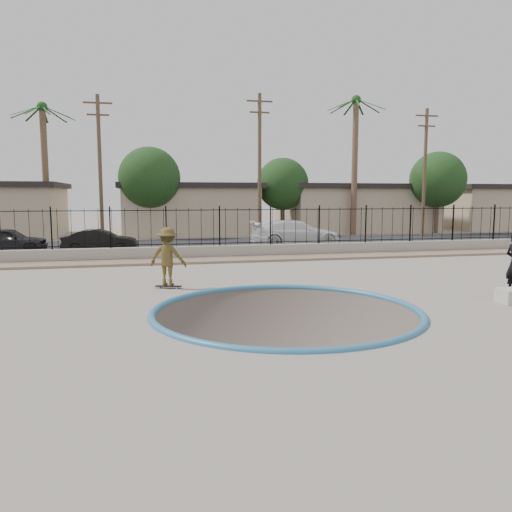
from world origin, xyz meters
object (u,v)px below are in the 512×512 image
object	(u,v)px
skateboard	(168,286)
car_c	(296,233)
skater	(168,259)
car_d	(301,234)
car_a	(7,240)
car_b	(100,241)

from	to	relation	value
skateboard	car_c	bearing A→B (deg)	73.17
skater	car_d	bearing A→B (deg)	-100.56
skater	car_a	world-z (taller)	skater
skateboard	car_a	xyz separation A→B (m)	(-7.58, 11.59, 0.63)
car_c	car_d	bearing A→B (deg)	-42.48
car_b	car_c	bearing A→B (deg)	-78.80
skateboard	car_c	distance (m)	14.01
car_d	car_c	bearing A→B (deg)	132.74
skateboard	car_b	bearing A→B (deg)	123.17
skater	car_c	xyz separation A→B (m)	(7.91, 11.54, -0.14)
car_b	car_d	distance (m)	11.37
skater	car_d	distance (m)	14.63
skater	car_b	bearing A→B (deg)	-50.11
car_b	car_d	bearing A→B (deg)	-76.73
skateboard	car_c	xyz separation A→B (m)	(7.91, 11.54, 0.73)
skateboard	car_c	size ratio (longest dim) A/B	0.17
car_a	car_b	world-z (taller)	car_a
car_c	car_b	bearing A→B (deg)	98.15
skateboard	car_a	bearing A→B (deg)	140.77
car_b	car_c	distance (m)	10.87
skateboard	car_d	xyz separation A→B (m)	(8.36, 12.00, 0.64)
skater	car_a	bearing A→B (deg)	-32.51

